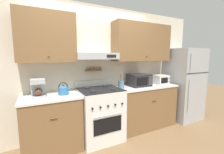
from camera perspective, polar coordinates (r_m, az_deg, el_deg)
ground_plane at (r=2.90m, az=-2.09°, el=-24.68°), size 16.00×16.00×0.00m
wall_back at (r=3.03m, az=-4.96°, el=6.45°), size 5.20×0.46×2.55m
counter_left at (r=2.77m, az=-21.84°, el=-16.05°), size 0.91×0.63×0.93m
counter_right at (r=3.48m, az=12.15°, el=-10.70°), size 1.40×0.63×0.93m
stove_range at (r=2.90m, az=-4.54°, el=-13.83°), size 0.76×0.70×1.08m
refrigerator at (r=4.17m, az=25.50°, el=-2.43°), size 0.79×0.75×1.75m
tea_kettle at (r=2.63m, az=-18.00°, el=-4.68°), size 0.22×0.17×0.21m
coffee_maker at (r=2.62m, az=-26.35°, el=-3.67°), size 0.20×0.25×0.29m
microwave at (r=3.27m, az=10.22°, el=-1.16°), size 0.45×0.37×0.26m
utensil_crock at (r=3.01m, az=3.49°, el=-2.74°), size 0.12×0.12×0.31m
toaster_oven at (r=3.67m, az=18.00°, el=-0.90°), size 0.31×0.30×0.21m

